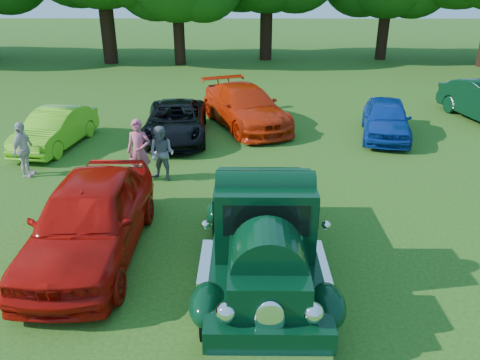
{
  "coord_description": "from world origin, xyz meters",
  "views": [
    {
      "loc": [
        0.77,
        -8.27,
        5.38
      ],
      "look_at": [
        0.68,
        1.51,
        1.1
      ],
      "focal_mm": 35.0,
      "sensor_mm": 36.0,
      "label": 1
    }
  ],
  "objects_px": {
    "back_car_lime": "(55,129)",
    "back_car_black": "(176,121)",
    "red_convertible": "(90,218)",
    "back_car_orange": "(245,107)",
    "spectator_grey": "(162,154)",
    "hero_pickup": "(263,233)",
    "spectator_white": "(23,150)",
    "back_car_blue": "(386,118)",
    "spectator_pink": "(139,151)"
  },
  "relations": [
    {
      "from": "spectator_pink",
      "to": "spectator_white",
      "type": "distance_m",
      "value": 3.44
    },
    {
      "from": "back_car_orange",
      "to": "hero_pickup",
      "type": "bearing_deg",
      "value": -110.8
    },
    {
      "from": "back_car_orange",
      "to": "spectator_grey",
      "type": "height_order",
      "value": "spectator_grey"
    },
    {
      "from": "back_car_blue",
      "to": "spectator_pink",
      "type": "height_order",
      "value": "spectator_pink"
    },
    {
      "from": "back_car_orange",
      "to": "spectator_white",
      "type": "relative_size",
      "value": 3.26
    },
    {
      "from": "red_convertible",
      "to": "back_car_blue",
      "type": "relative_size",
      "value": 1.24
    },
    {
      "from": "hero_pickup",
      "to": "back_car_orange",
      "type": "distance_m",
      "value": 9.9
    },
    {
      "from": "back_car_black",
      "to": "spectator_white",
      "type": "height_order",
      "value": "spectator_white"
    },
    {
      "from": "red_convertible",
      "to": "spectator_pink",
      "type": "relative_size",
      "value": 2.73
    },
    {
      "from": "hero_pickup",
      "to": "red_convertible",
      "type": "distance_m",
      "value": 3.58
    },
    {
      "from": "back_car_blue",
      "to": "spectator_white",
      "type": "distance_m",
      "value": 12.06
    },
    {
      "from": "back_car_lime",
      "to": "back_car_orange",
      "type": "height_order",
      "value": "back_car_orange"
    },
    {
      "from": "back_car_blue",
      "to": "back_car_orange",
      "type": "bearing_deg",
      "value": 178.3
    },
    {
      "from": "back_car_orange",
      "to": "back_car_blue",
      "type": "distance_m",
      "value": 5.24
    },
    {
      "from": "hero_pickup",
      "to": "back_car_lime",
      "type": "relative_size",
      "value": 1.36
    },
    {
      "from": "spectator_pink",
      "to": "spectator_grey",
      "type": "height_order",
      "value": "spectator_pink"
    },
    {
      "from": "red_convertible",
      "to": "back_car_blue",
      "type": "xyz_separation_m",
      "value": [
        8.25,
        7.96,
        -0.16
      ]
    },
    {
      "from": "back_car_black",
      "to": "spectator_pink",
      "type": "xyz_separation_m",
      "value": [
        -0.48,
        -3.87,
        0.27
      ]
    },
    {
      "from": "back_car_black",
      "to": "back_car_lime",
      "type": "bearing_deg",
      "value": -170.56
    },
    {
      "from": "back_car_lime",
      "to": "spectator_pink",
      "type": "relative_size",
      "value": 2.14
    },
    {
      "from": "back_car_blue",
      "to": "spectator_grey",
      "type": "distance_m",
      "value": 8.45
    },
    {
      "from": "back_car_lime",
      "to": "hero_pickup",
      "type": "bearing_deg",
      "value": -39.11
    },
    {
      "from": "hero_pickup",
      "to": "back_car_lime",
      "type": "distance_m",
      "value": 10.02
    },
    {
      "from": "hero_pickup",
      "to": "back_car_orange",
      "type": "xyz_separation_m",
      "value": [
        -0.35,
        9.89,
        -0.13
      ]
    },
    {
      "from": "spectator_pink",
      "to": "red_convertible",
      "type": "bearing_deg",
      "value": -90.55
    },
    {
      "from": "back_car_lime",
      "to": "spectator_white",
      "type": "distance_m",
      "value": 2.56
    },
    {
      "from": "back_car_orange",
      "to": "back_car_lime",
      "type": "bearing_deg",
      "value": 178.52
    },
    {
      "from": "hero_pickup",
      "to": "spectator_white",
      "type": "distance_m",
      "value": 8.28
    },
    {
      "from": "back_car_black",
      "to": "spectator_pink",
      "type": "bearing_deg",
      "value": -101.19
    },
    {
      "from": "back_car_lime",
      "to": "back_car_black",
      "type": "height_order",
      "value": "back_car_lime"
    },
    {
      "from": "red_convertible",
      "to": "back_car_orange",
      "type": "distance_m",
      "value": 9.76
    },
    {
      "from": "back_car_orange",
      "to": "spectator_grey",
      "type": "bearing_deg",
      "value": -136.77
    },
    {
      "from": "red_convertible",
      "to": "spectator_grey",
      "type": "xyz_separation_m",
      "value": [
        0.82,
        3.95,
        -0.06
      ]
    },
    {
      "from": "spectator_white",
      "to": "back_car_blue",
      "type": "bearing_deg",
      "value": -67.67
    },
    {
      "from": "spectator_pink",
      "to": "spectator_white",
      "type": "xyz_separation_m",
      "value": [
        -3.42,
        0.37,
        -0.1
      ]
    },
    {
      "from": "back_car_blue",
      "to": "hero_pickup",
      "type": "bearing_deg",
      "value": -106.39
    },
    {
      "from": "spectator_grey",
      "to": "back_car_orange",
      "type": "bearing_deg",
      "value": 83.99
    },
    {
      "from": "spectator_grey",
      "to": "back_car_black",
      "type": "bearing_deg",
      "value": 109.81
    },
    {
      "from": "red_convertible",
      "to": "spectator_grey",
      "type": "relative_size",
      "value": 3.15
    },
    {
      "from": "hero_pickup",
      "to": "spectator_white",
      "type": "bearing_deg",
      "value": 144.31
    },
    {
      "from": "red_convertible",
      "to": "back_car_blue",
      "type": "height_order",
      "value": "red_convertible"
    },
    {
      "from": "hero_pickup",
      "to": "back_car_orange",
      "type": "relative_size",
      "value": 1.0
    },
    {
      "from": "back_car_lime",
      "to": "spectator_grey",
      "type": "height_order",
      "value": "spectator_grey"
    },
    {
      "from": "back_car_lime",
      "to": "back_car_orange",
      "type": "xyz_separation_m",
      "value": [
        6.43,
        2.51,
        0.13
      ]
    },
    {
      "from": "back_car_lime",
      "to": "spectator_white",
      "type": "xyz_separation_m",
      "value": [
        0.06,
        -2.55,
        0.17
      ]
    },
    {
      "from": "back_car_lime",
      "to": "back_car_orange",
      "type": "bearing_deg",
      "value": 29.68
    },
    {
      "from": "hero_pickup",
      "to": "spectator_grey",
      "type": "xyz_separation_m",
      "value": [
        -2.7,
        4.6,
        -0.11
      ]
    },
    {
      "from": "red_convertible",
      "to": "back_car_black",
      "type": "distance_m",
      "value": 7.71
    },
    {
      "from": "back_car_blue",
      "to": "spectator_pink",
      "type": "relative_size",
      "value": 2.2
    },
    {
      "from": "hero_pickup",
      "to": "back_car_orange",
      "type": "bearing_deg",
      "value": 92.01
    }
  ]
}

